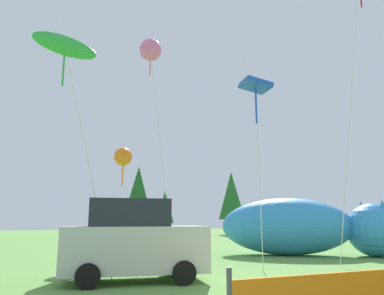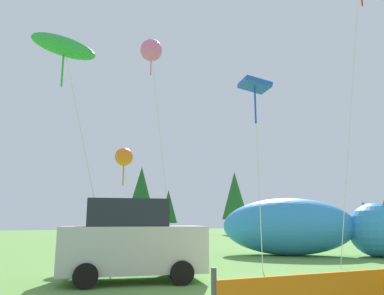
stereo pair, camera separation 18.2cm
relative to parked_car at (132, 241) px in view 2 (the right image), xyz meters
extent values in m
plane|color=#609342|center=(3.92, -3.17, -1.05)|extent=(120.00, 120.00, 0.00)
cube|color=#B7BCC1|center=(0.04, -0.01, -0.20)|extent=(4.02, 2.32, 1.20)
cube|color=#1E232D|center=(-0.15, 0.02, 0.76)|extent=(2.31, 1.92, 0.72)
cylinder|color=black|center=(1.34, 0.68, -0.75)|extent=(0.64, 0.34, 0.61)
cylinder|color=black|center=(1.08, -1.04, -0.75)|extent=(0.64, 0.34, 0.61)
cylinder|color=black|center=(-0.99, 1.03, -0.75)|extent=(0.64, 0.34, 0.61)
cylinder|color=black|center=(-1.25, -0.69, -0.75)|extent=(0.64, 0.34, 0.61)
ellipsoid|color=#338CD8|center=(8.54, 4.74, 0.27)|extent=(6.53, 5.60, 2.65)
ellipsoid|color=white|center=(8.54, 4.74, -0.33)|extent=(4.34, 3.83, 1.19)
sphere|color=#338CD8|center=(11.72, 2.59, 0.14)|extent=(2.38, 2.38, 2.38)
cone|color=#338CD8|center=(11.72, 3.19, 1.09)|extent=(0.67, 0.67, 0.71)
cylinder|color=silver|center=(1.09, 5.53, 1.14)|extent=(0.40, 1.04, 4.39)
sphere|color=orange|center=(0.90, 6.03, 3.34)|extent=(0.81, 0.81, 0.81)
cylinder|color=orange|center=(0.90, 6.03, 2.64)|extent=(0.06, 0.06, 1.20)
cylinder|color=silver|center=(8.11, -0.09, 4.56)|extent=(1.52, 0.64, 11.22)
cylinder|color=silver|center=(-1.26, 0.73, 2.39)|extent=(1.62, 0.72, 6.89)
ellipsoid|color=green|center=(-2.05, 1.08, 5.83)|extent=(2.05, 0.81, 1.01)
cylinder|color=green|center=(-2.05, 1.08, 5.13)|extent=(0.06, 0.06, 1.20)
cylinder|color=silver|center=(2.24, 4.83, 3.86)|extent=(0.26, 3.01, 9.84)
sphere|color=pink|center=(2.13, 6.32, 8.78)|extent=(1.08, 1.08, 1.08)
cylinder|color=pink|center=(2.13, 6.32, 8.08)|extent=(0.06, 0.06, 1.20)
cylinder|color=silver|center=(4.14, 0.08, 1.94)|extent=(0.50, 0.67, 6.00)
cube|color=blue|center=(3.90, -0.24, 4.94)|extent=(1.05, 1.04, 0.37)
cylinder|color=blue|center=(3.90, -0.24, 4.24)|extent=(0.06, 0.06, 1.20)
cylinder|color=brown|center=(18.11, 27.81, -0.21)|extent=(0.54, 0.54, 1.69)
cone|color=#236028|center=(18.11, 27.81, 3.34)|extent=(2.97, 2.97, 5.41)
cylinder|color=brown|center=(6.54, 25.31, -0.25)|extent=(0.52, 0.52, 1.61)
cone|color=#1E5623|center=(6.54, 25.31, 3.14)|extent=(2.84, 2.84, 5.17)
cylinder|color=brown|center=(12.19, 34.09, -0.42)|extent=(0.40, 0.40, 1.26)
cone|color=#1E5623|center=(12.19, 34.09, 2.22)|extent=(2.21, 2.21, 4.02)
camera|label=1|loc=(-2.52, -10.29, 0.56)|focal=35.00mm
camera|label=2|loc=(-2.35, -10.36, 0.56)|focal=35.00mm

